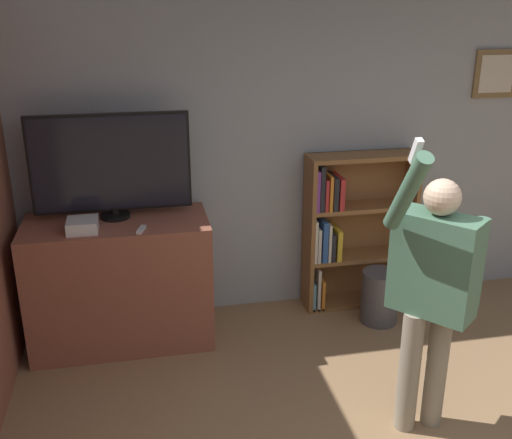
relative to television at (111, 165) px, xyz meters
name	(u,v)px	position (x,y,z in m)	size (l,w,h in m)	color
wall_back	(327,150)	(1.75, 0.32, -0.04)	(7.01, 0.09, 2.70)	#9EA3A8
tv_ledge	(121,282)	(0.00, -0.08, -0.90)	(1.35, 0.65, 0.99)	#93513D
television	(111,165)	(0.00, 0.00, 0.00)	(1.15, 0.22, 0.78)	black
game_console	(83,225)	(-0.22, -0.24, -0.36)	(0.21, 0.22, 0.09)	white
remote_loose	(141,230)	(0.18, -0.32, -0.40)	(0.08, 0.14, 0.02)	white
bookshelf	(348,229)	(1.91, 0.14, -0.70)	(0.93, 0.28, 1.35)	brown
person	(433,285)	(1.81, -1.50, -0.41)	(0.62, 0.56, 1.89)	gray
waste_bin	(380,297)	(2.07, -0.22, -1.17)	(0.31, 0.31, 0.44)	#4C4C51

